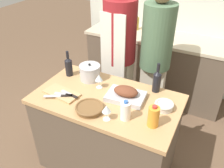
{
  "coord_description": "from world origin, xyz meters",
  "views": [
    {
      "loc": [
        0.82,
        -1.5,
        2.14
      ],
      "look_at": [
        0.0,
        0.11,
        0.96
      ],
      "focal_mm": 38.0,
      "sensor_mm": 36.0,
      "label": 1
    }
  ],
  "objects": [
    {
      "name": "condiment_bottle_short",
      "position": [
        -0.44,
        1.39,
        1.01
      ],
      "size": [
        0.07,
        0.07,
        0.19
      ],
      "color": "#B28E2D",
      "rests_on": "back_counter"
    },
    {
      "name": "back_counter",
      "position": [
        0.0,
        1.51,
        0.46
      ],
      "size": [
        2.01,
        0.6,
        0.93
      ],
      "color": "brown",
      "rests_on": "ground_plane"
    },
    {
      "name": "stock_pot",
      "position": [
        -0.29,
        0.2,
        0.96
      ],
      "size": [
        0.21,
        0.21,
        0.18
      ],
      "color": "#B7B7BC",
      "rests_on": "kitchen_island"
    },
    {
      "name": "person_cook_guest",
      "position": [
        0.18,
        0.83,
        0.97
      ],
      "size": [
        0.34,
        0.34,
        1.74
      ],
      "rotation": [
        0.0,
        0.0,
        0.11
      ],
      "color": "beige",
      "rests_on": "ground_plane"
    },
    {
      "name": "roasting_pan",
      "position": [
        0.16,
        0.06,
        0.93
      ],
      "size": [
        0.35,
        0.26,
        0.12
      ],
      "color": "#BCBCC1",
      "rests_on": "kitchen_island"
    },
    {
      "name": "person_cook_aproned",
      "position": [
        -0.24,
        0.77,
        0.97
      ],
      "size": [
        0.37,
        0.37,
        1.76
      ],
      "rotation": [
        0.0,
        0.0,
        -0.0
      ],
      "color": "beige",
      "rests_on": "ground_plane"
    },
    {
      "name": "wicker_basket",
      "position": [
        -0.04,
        -0.22,
        0.91
      ],
      "size": [
        0.24,
        0.24,
        0.05
      ],
      "color": "brown",
      "rests_on": "kitchen_island"
    },
    {
      "name": "juice_jug",
      "position": [
        0.48,
        -0.16,
        0.97
      ],
      "size": [
        0.09,
        0.09,
        0.19
      ],
      "color": "orange",
      "rests_on": "kitchen_island"
    },
    {
      "name": "cutting_board",
      "position": [
        -0.39,
        -0.14,
        0.89
      ],
      "size": [
        0.35,
        0.21,
        0.02
      ],
      "color": "tan",
      "rests_on": "kitchen_island"
    },
    {
      "name": "wine_bottle_dark",
      "position": [
        0.36,
        0.3,
        0.99
      ],
      "size": [
        0.07,
        0.07,
        0.29
      ],
      "color": "black",
      "rests_on": "kitchen_island"
    },
    {
      "name": "ground_plane",
      "position": [
        0.0,
        0.0,
        0.0
      ],
      "size": [
        12.0,
        12.0,
        0.0
      ],
      "primitive_type": "plane",
      "color": "brown"
    },
    {
      "name": "wine_glass_right",
      "position": [
        -0.14,
        0.11,
        0.98
      ],
      "size": [
        0.07,
        0.07,
        0.14
      ],
      "color": "silver",
      "rests_on": "kitchen_island"
    },
    {
      "name": "back_wall",
      "position": [
        0.0,
        1.86,
        1.27
      ],
      "size": [
        2.51,
        0.1,
        2.55
      ],
      "color": "silver",
      "rests_on": "ground_plane"
    },
    {
      "name": "kitchen_island",
      "position": [
        0.0,
        0.0,
        0.44
      ],
      "size": [
        1.31,
        0.74,
        0.88
      ],
      "color": "brown",
      "rests_on": "ground_plane"
    },
    {
      "name": "knife_paring",
      "position": [
        -0.3,
        -0.13,
        0.9
      ],
      "size": [
        0.19,
        0.06,
        0.01
      ],
      "color": "#B7B7BC",
      "rests_on": "cutting_board"
    },
    {
      "name": "wine_glass_left",
      "position": [
        0.14,
        -0.25,
        0.98
      ],
      "size": [
        0.07,
        0.07,
        0.14
      ],
      "color": "silver",
      "rests_on": "kitchen_island"
    },
    {
      "name": "knife_bread",
      "position": [
        -0.35,
        -0.15,
        0.9
      ],
      "size": [
        0.18,
        0.07,
        0.01
      ],
      "color": "#B7B7BC",
      "rests_on": "cutting_board"
    },
    {
      "name": "milk_jug",
      "position": [
        0.27,
        -0.18,
        0.96
      ],
      "size": [
        0.08,
        0.08,
        0.17
      ],
      "color": "white",
      "rests_on": "kitchen_island"
    },
    {
      "name": "knife_chef",
      "position": [
        -0.38,
        -0.2,
        0.9
      ],
      "size": [
        0.23,
        0.14,
        0.01
      ],
      "color": "#B7B7BC",
      "rests_on": "cutting_board"
    },
    {
      "name": "wine_bottle_green",
      "position": [
        -0.52,
        0.18,
        0.99
      ],
      "size": [
        0.07,
        0.07,
        0.27
      ],
      "color": "black",
      "rests_on": "kitchen_island"
    },
    {
      "name": "mixing_bowl",
      "position": [
        0.5,
        0.08,
        0.91
      ],
      "size": [
        0.16,
        0.16,
        0.06
      ],
      "color": "beige",
      "rests_on": "kitchen_island"
    },
    {
      "name": "condiment_bottle_tall",
      "position": [
        -0.37,
        1.61,
        1.02
      ],
      "size": [
        0.07,
        0.07,
        0.2
      ],
      "color": "#B28E2D",
      "rests_on": "back_counter"
    }
  ]
}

